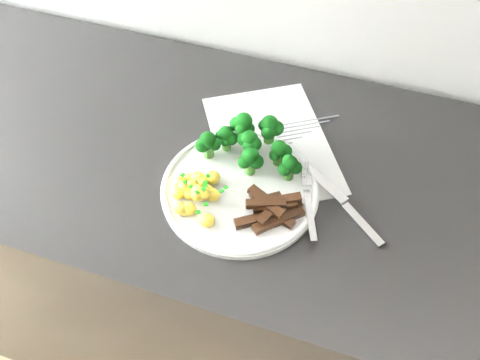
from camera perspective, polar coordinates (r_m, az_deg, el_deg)
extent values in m
cube|color=black|center=(1.25, 3.53, -11.49)|extent=(2.29, 0.57, 0.86)
cube|color=white|center=(0.93, 3.52, 4.18)|extent=(0.33, 0.35, 0.00)
cube|color=slate|center=(0.98, 7.39, 6.63)|extent=(0.12, 0.07, 0.00)
cube|color=slate|center=(0.96, 6.47, 6.07)|extent=(0.11, 0.07, 0.00)
cube|color=slate|center=(0.95, 5.54, 5.49)|extent=(0.11, 0.07, 0.00)
cube|color=slate|center=(0.94, 4.59, 4.89)|extent=(0.11, 0.07, 0.00)
cube|color=slate|center=(0.93, 3.62, 4.28)|extent=(0.10, 0.06, 0.00)
cube|color=slate|center=(0.92, 2.63, 3.66)|extent=(0.10, 0.06, 0.00)
cylinder|color=white|center=(0.86, 0.00, -1.04)|extent=(0.27, 0.27, 0.01)
torus|color=white|center=(0.85, 0.00, -0.81)|extent=(0.27, 0.27, 0.01)
cylinder|color=#2F641E|center=(0.88, 1.05, 3.56)|extent=(0.02, 0.02, 0.02)
sphere|color=black|center=(0.86, 1.66, 4.11)|extent=(0.02, 0.02, 0.02)
sphere|color=black|center=(0.87, 1.34, 4.83)|extent=(0.02, 0.02, 0.02)
sphere|color=black|center=(0.87, 0.44, 4.63)|extent=(0.02, 0.02, 0.02)
sphere|color=black|center=(0.86, 0.97, 3.85)|extent=(0.02, 0.02, 0.02)
sphere|color=black|center=(0.86, 1.07, 4.74)|extent=(0.03, 0.03, 0.03)
cylinder|color=#2F641E|center=(0.88, 4.34, 2.45)|extent=(0.02, 0.02, 0.02)
sphere|color=black|center=(0.87, 5.13, 3.25)|extent=(0.02, 0.02, 0.02)
sphere|color=black|center=(0.87, 4.29, 3.75)|extent=(0.02, 0.02, 0.02)
sphere|color=black|center=(0.86, 3.95, 2.83)|extent=(0.02, 0.02, 0.02)
sphere|color=black|center=(0.86, 4.45, 3.62)|extent=(0.03, 0.03, 0.03)
cylinder|color=#2F641E|center=(0.90, -1.56, 4.13)|extent=(0.02, 0.02, 0.02)
sphere|color=black|center=(0.88, -0.99, 4.72)|extent=(0.02, 0.02, 0.02)
sphere|color=black|center=(0.90, -1.41, 5.36)|extent=(0.02, 0.02, 0.02)
sphere|color=black|center=(0.89, -2.23, 5.02)|extent=(0.02, 0.02, 0.02)
sphere|color=black|center=(0.88, -1.70, 4.37)|extent=(0.02, 0.02, 0.02)
sphere|color=black|center=(0.88, -1.60, 5.29)|extent=(0.03, 0.03, 0.03)
cylinder|color=#2F641E|center=(0.90, 3.30, 5.03)|extent=(0.02, 0.02, 0.03)
sphere|color=black|center=(0.88, 4.13, 5.86)|extent=(0.03, 0.03, 0.03)
sphere|color=black|center=(0.89, 3.49, 6.47)|extent=(0.02, 0.02, 0.02)
sphere|color=black|center=(0.89, 2.70, 6.18)|extent=(0.02, 0.02, 0.02)
sphere|color=black|center=(0.88, 3.25, 5.42)|extent=(0.03, 0.03, 0.03)
sphere|color=black|center=(0.88, 3.39, 6.36)|extent=(0.03, 0.03, 0.03)
cylinder|color=#2F641E|center=(0.90, 0.41, 5.32)|extent=(0.02, 0.02, 0.03)
sphere|color=black|center=(0.88, 1.06, 5.85)|extent=(0.02, 0.02, 0.02)
sphere|color=black|center=(0.90, 0.44, 6.75)|extent=(0.02, 0.02, 0.02)
sphere|color=black|center=(0.89, -0.34, 6.37)|extent=(0.03, 0.03, 0.03)
sphere|color=black|center=(0.88, 0.33, 5.71)|extent=(0.03, 0.03, 0.03)
sphere|color=black|center=(0.88, 0.42, 6.66)|extent=(0.03, 0.03, 0.03)
cylinder|color=#2F641E|center=(0.86, 5.53, 0.78)|extent=(0.02, 0.02, 0.02)
sphere|color=black|center=(0.85, 6.32, 1.40)|extent=(0.02, 0.02, 0.02)
sphere|color=black|center=(0.85, 5.56, 2.12)|extent=(0.02, 0.02, 0.02)
sphere|color=black|center=(0.84, 5.09, 1.24)|extent=(0.02, 0.02, 0.02)
sphere|color=black|center=(0.84, 5.67, 1.91)|extent=(0.03, 0.03, 0.03)
cylinder|color=#2F641E|center=(0.89, -3.55, 3.33)|extent=(0.02, 0.02, 0.02)
sphere|color=black|center=(0.87, -2.89, 4.09)|extent=(0.02, 0.02, 0.02)
sphere|color=black|center=(0.88, -3.63, 4.74)|extent=(0.02, 0.02, 0.02)
sphere|color=black|center=(0.87, -4.27, 3.92)|extent=(0.03, 0.03, 0.03)
sphere|color=black|center=(0.87, -3.64, 4.57)|extent=(0.03, 0.03, 0.03)
cylinder|color=#2F641E|center=(0.86, 1.14, 1.50)|extent=(0.02, 0.02, 0.03)
sphere|color=black|center=(0.85, 1.87, 2.09)|extent=(0.02, 0.02, 0.02)
sphere|color=black|center=(0.86, 1.03, 2.94)|extent=(0.02, 0.02, 0.02)
sphere|color=black|center=(0.84, 0.49, 2.04)|extent=(0.02, 0.02, 0.02)
sphere|color=black|center=(0.84, 1.18, 2.77)|extent=(0.03, 0.03, 0.03)
ellipsoid|color=#F6E64B|center=(0.83, -3.11, -1.69)|extent=(0.03, 0.02, 0.02)
ellipsoid|color=#F6E64B|center=(0.84, -3.68, -1.20)|extent=(0.02, 0.02, 0.02)
ellipsoid|color=#F6E64B|center=(0.84, -6.99, -1.44)|extent=(0.02, 0.02, 0.02)
ellipsoid|color=#F6E64B|center=(0.85, -6.75, -0.29)|extent=(0.02, 0.02, 0.02)
ellipsoid|color=#F6E64B|center=(0.83, -4.67, -1.72)|extent=(0.02, 0.02, 0.02)
ellipsoid|color=#F6E64B|center=(0.82, -6.66, -3.23)|extent=(0.02, 0.02, 0.02)
ellipsoid|color=#F6E64B|center=(0.80, -3.67, -4.59)|extent=(0.02, 0.02, 0.02)
ellipsoid|color=#F6E64B|center=(0.84, -5.79, -1.58)|extent=(0.02, 0.02, 0.02)
ellipsoid|color=#F6E64B|center=(0.85, -4.60, -0.68)|extent=(0.02, 0.02, 0.02)
ellipsoid|color=#F6E64B|center=(0.82, -4.76, -1.24)|extent=(0.02, 0.02, 0.02)
ellipsoid|color=#F6E64B|center=(0.82, -6.39, -3.36)|extent=(0.02, 0.02, 0.02)
ellipsoid|color=#F6E64B|center=(0.85, -3.10, 0.27)|extent=(0.03, 0.03, 0.02)
ellipsoid|color=#F6E64B|center=(0.82, -4.22, -1.61)|extent=(0.02, 0.02, 0.02)
ellipsoid|color=#F6E64B|center=(0.82, -4.89, -1.77)|extent=(0.02, 0.02, 0.02)
ellipsoid|color=#F6E64B|center=(0.85, -4.80, 0.19)|extent=(0.03, 0.02, 0.02)
ellipsoid|color=#F6E64B|center=(0.84, -5.37, -0.77)|extent=(0.03, 0.02, 0.02)
ellipsoid|color=#F6E64B|center=(0.85, -4.30, -0.55)|extent=(0.02, 0.02, 0.02)
ellipsoid|color=#F6E64B|center=(0.82, -4.24, -1.48)|extent=(0.02, 0.02, 0.02)
ellipsoid|color=#F6E64B|center=(0.84, -6.23, -0.83)|extent=(0.03, 0.02, 0.02)
ellipsoid|color=#F6E64B|center=(0.82, -4.57, -1.44)|extent=(0.02, 0.02, 0.02)
ellipsoid|color=#F6E64B|center=(0.86, -5.85, 0.18)|extent=(0.02, 0.02, 0.02)
ellipsoid|color=#F6E64B|center=(0.82, -5.82, -3.27)|extent=(0.02, 0.02, 0.02)
ellipsoid|color=#F6E64B|center=(0.85, -4.58, -0.20)|extent=(0.03, 0.02, 0.02)
cube|color=#0D660B|center=(0.81, -4.86, -1.35)|extent=(0.01, 0.01, 0.00)
cube|color=#0D660B|center=(0.80, -3.89, -2.75)|extent=(0.01, 0.01, 0.00)
cube|color=#0D660B|center=(0.82, -5.57, -0.73)|extent=(0.01, 0.01, 0.00)
cube|color=#0D660B|center=(0.82, -3.96, -0.64)|extent=(0.01, 0.01, 0.00)
cube|color=#0D660B|center=(0.83, -6.49, 0.57)|extent=(0.01, 0.01, 0.00)
cube|color=#0D660B|center=(0.81, -4.43, -1.14)|extent=(0.01, 0.01, 0.00)
cube|color=#0D660B|center=(0.82, -3.63, 0.47)|extent=(0.01, 0.01, 0.00)
cube|color=#0D660B|center=(0.81, -2.10, -1.27)|extent=(0.01, 0.01, 0.00)
cube|color=#0D660B|center=(0.81, -4.77, -1.11)|extent=(0.01, 0.01, 0.00)
cube|color=#0D660B|center=(0.83, -3.93, -0.27)|extent=(0.01, 0.01, 0.00)
cube|color=#0D660B|center=(0.82, -1.62, -0.84)|extent=(0.01, 0.01, 0.00)
cube|color=#0D660B|center=(0.83, -6.24, -0.22)|extent=(0.01, 0.01, 0.00)
cube|color=#0D660B|center=(0.81, -4.16, -1.03)|extent=(0.01, 0.01, 0.00)
cube|color=#0D660B|center=(0.79, -4.80, -3.65)|extent=(0.01, 0.01, 0.00)
cube|color=black|center=(0.83, 2.76, -2.31)|extent=(0.06, 0.05, 0.02)
cube|color=black|center=(0.81, 5.43, -4.15)|extent=(0.05, 0.05, 0.01)
cube|color=black|center=(0.81, 3.27, -4.94)|extent=(0.05, 0.05, 0.01)
cube|color=black|center=(0.81, 1.87, -4.47)|extent=(0.07, 0.05, 0.01)
cube|color=black|center=(0.82, 3.65, -3.30)|extent=(0.05, 0.06, 0.01)
cube|color=black|center=(0.82, 5.38, -3.44)|extent=(0.05, 0.05, 0.02)
cube|color=black|center=(0.81, 4.36, -4.20)|extent=(0.06, 0.03, 0.01)
cube|color=black|center=(0.82, 4.66, -2.29)|extent=(0.07, 0.04, 0.02)
cube|color=black|center=(0.81, 3.99, -2.96)|extent=(0.07, 0.05, 0.01)
cube|color=black|center=(0.82, 3.03, -2.33)|extent=(0.07, 0.04, 0.02)
cube|color=black|center=(0.81, 2.94, -2.72)|extent=(0.07, 0.04, 0.02)
cube|color=black|center=(0.81, 3.39, -3.58)|extent=(0.03, 0.06, 0.01)
cube|color=black|center=(0.81, 3.04, -2.65)|extent=(0.07, 0.04, 0.01)
cube|color=black|center=(0.82, 2.98, -2.65)|extent=(0.06, 0.04, 0.02)
cube|color=silver|center=(0.82, 7.93, -3.92)|extent=(0.05, 0.11, 0.01)
cube|color=silver|center=(0.86, 7.50, -0.05)|extent=(0.02, 0.03, 0.01)
cylinder|color=silver|center=(0.87, 7.76, 1.16)|extent=(0.01, 0.03, 0.00)
cylinder|color=silver|center=(0.87, 7.49, 1.16)|extent=(0.01, 0.03, 0.00)
cylinder|color=silver|center=(0.87, 7.23, 1.16)|extent=(0.01, 0.03, 0.00)
cylinder|color=silver|center=(0.87, 6.97, 1.15)|extent=(0.01, 0.03, 0.00)
cube|color=silver|center=(0.87, 9.18, 0.09)|extent=(0.11, 0.09, 0.01)
cube|color=silver|center=(0.84, 13.43, -4.74)|extent=(0.09, 0.07, 0.02)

